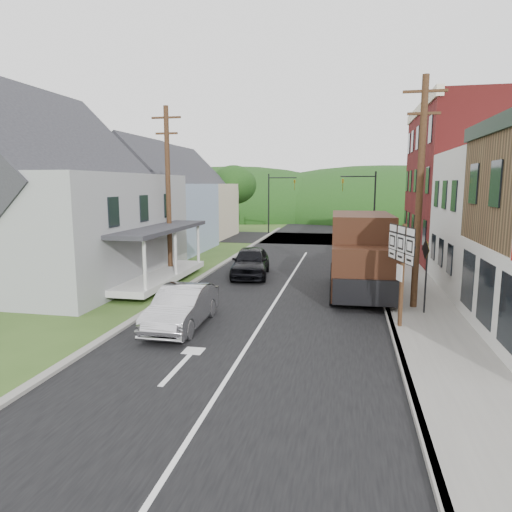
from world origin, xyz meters
The scene contains 23 objects.
ground centered at (0.00, 0.00, 0.00)m, with size 120.00×120.00×0.00m, color #2D4719.
road centered at (0.00, 10.00, 0.00)m, with size 9.00×90.00×0.02m, color black.
cross_road centered at (0.00, 27.00, 0.00)m, with size 60.00×9.00×0.02m, color black.
sidewalk_right centered at (5.90, 8.00, 0.07)m, with size 2.80×55.00×0.15m, color slate.
curb_right centered at (4.55, 8.00, 0.07)m, with size 0.20×55.00×0.15m, color slate.
curb_left centered at (-4.65, 8.00, 0.06)m, with size 0.30×55.00×0.12m, color slate.
storefront_red centered at (11.30, 17.00, 5.00)m, with size 8.00×12.00×10.00m, color maroon.
house_gray centered at (-12.00, 6.00, 4.23)m, with size 10.20×12.24×8.35m.
house_blue centered at (-11.00, 17.00, 3.69)m, with size 7.14×8.16×7.28m.
house_cream centered at (-11.50, 26.00, 3.69)m, with size 7.14×8.16×7.28m.
utility_pole_right centered at (5.60, 3.50, 4.66)m, with size 1.60×0.26×9.00m.
utility_pole_left centered at (-6.50, 8.00, 4.66)m, with size 1.60×0.26×9.00m.
traffic_signal_right centered at (4.30, 23.50, 3.76)m, with size 2.87×0.20×6.00m.
traffic_signal_left centered at (-4.30, 30.50, 3.76)m, with size 2.87×0.20×6.00m.
tree_left_b centered at (-17.00, 12.00, 4.88)m, with size 4.80×4.80×6.94m.
tree_left_c centered at (-19.00, 20.00, 5.94)m, with size 5.80×5.80×8.41m.
tree_left_d centered at (-9.00, 32.00, 4.88)m, with size 4.80×4.80×6.94m.
forested_ridge centered at (0.00, 55.00, 0.00)m, with size 90.00×30.00×16.00m, color #14330F.
silver_sedan centered at (-2.66, -0.44, 0.72)m, with size 1.52×4.37×1.44m, color #B4B3B8.
dark_sedan centered at (-2.19, 8.78, 0.80)m, with size 1.88×4.68×1.59m, color black.
delivery_van centered at (3.57, 5.86, 1.84)m, with size 2.89×6.59×3.64m.
route_sign_cluster centered at (4.75, 0.77, 2.43)m, with size 0.66×1.95×3.53m.
warning_sign centered at (5.86, 2.68, 1.95)m, with size 0.19×0.77×2.82m.
Camera 1 is at (2.96, -15.07, 5.00)m, focal length 32.00 mm.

